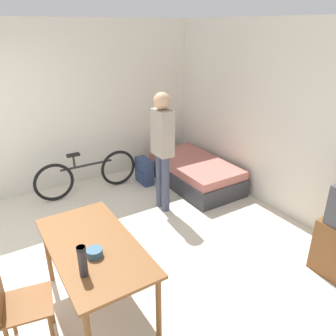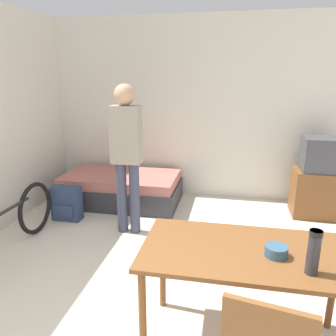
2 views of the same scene
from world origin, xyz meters
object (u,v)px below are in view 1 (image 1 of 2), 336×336
dining_table (94,252)px  mate_bowl (95,253)px  person_standing (162,144)px  wooden_chair (12,299)px  thermos_flask (82,260)px  daybed (195,173)px  bicycle (87,174)px  backpack (144,171)px

dining_table → mate_bowl: 0.21m
person_standing → mate_bowl: bearing=-46.7°
wooden_chair → mate_bowl: (0.11, 0.69, 0.25)m
wooden_chair → person_standing: size_ratio=0.56×
wooden_chair → thermos_flask: bearing=61.7°
daybed → bicycle: bearing=-112.6°
bicycle → backpack: bearing=78.7°
person_standing → wooden_chair: bearing=-58.7°
bicycle → backpack: 0.98m
dining_table → mate_bowl: size_ratio=9.94×
thermos_flask → dining_table: bearing=149.6°
daybed → person_standing: bearing=-65.9°
bicycle → person_standing: size_ratio=0.97×
dining_table → person_standing: person_standing is taller
thermos_flask → backpack: 3.29m
mate_bowl → person_standing: bearing=133.3°
person_standing → thermos_flask: person_standing is taller
mate_bowl → wooden_chair: bearing=-99.1°
bicycle → backpack: (0.19, 0.96, -0.10)m
backpack → mate_bowl: bearing=-36.2°
wooden_chair → mate_bowl: size_ratio=6.95×
thermos_flask → mate_bowl: (-0.18, 0.15, -0.11)m
dining_table → bicycle: (-2.44, 0.76, -0.35)m
thermos_flask → backpack: (-2.58, 1.91, -0.69)m
wooden_chair → thermos_flask: size_ratio=3.64×
bicycle → thermos_flask: (2.77, -0.95, 0.58)m
dining_table → wooden_chair: wooden_chair is taller
bicycle → mate_bowl: mate_bowl is taller
person_standing → mate_bowl: size_ratio=12.49×
daybed → wooden_chair: (1.78, -3.17, 0.33)m
dining_table → backpack: dining_table is taller
mate_bowl → backpack: size_ratio=0.31×
mate_bowl → daybed: bearing=127.3°
wooden_chair → person_standing: 2.71m
daybed → dining_table: size_ratio=1.21×
wooden_chair → dining_table: bearing=94.0°
thermos_flask → mate_bowl: thermos_flask is taller
bicycle → person_standing: bearing=35.4°
wooden_chair → person_standing: person_standing is taller
dining_table → backpack: size_ratio=3.11×
wooden_chair → backpack: bearing=133.2°
bicycle → thermos_flask: size_ratio=6.36×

